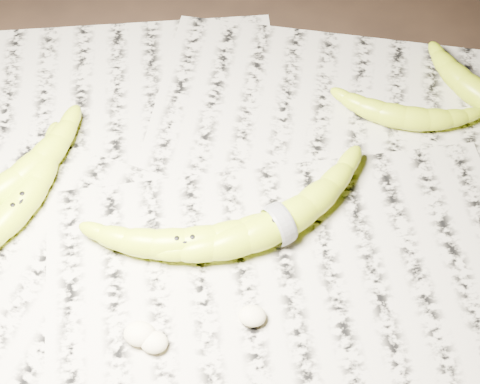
# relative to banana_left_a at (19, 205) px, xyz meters

# --- Properties ---
(ground) EXTENTS (3.00, 3.00, 0.00)m
(ground) POSITION_rel_banana_left_a_xyz_m (0.24, 0.02, -0.03)
(ground) COLOR black
(ground) RESTS_ON ground
(newspaper_patch) EXTENTS (0.90, 0.70, 0.01)m
(newspaper_patch) POSITION_rel_banana_left_a_xyz_m (0.21, 0.01, -0.02)
(newspaper_patch) COLOR #BAB39F
(newspaper_patch) RESTS_ON ground
(banana_left_a) EXTENTS (0.13, 0.22, 0.04)m
(banana_left_a) POSITION_rel_banana_left_a_xyz_m (0.00, 0.00, 0.00)
(banana_left_a) COLOR #CBE21C
(banana_left_a) RESTS_ON newspaper_patch
(banana_left_b) EXTENTS (0.17, 0.20, 0.04)m
(banana_left_b) POSITION_rel_banana_left_a_xyz_m (-0.01, 0.04, 0.00)
(banana_left_b) COLOR #CBE21C
(banana_left_b) RESTS_ON newspaper_patch
(banana_center) EXTENTS (0.22, 0.10, 0.04)m
(banana_center) POSITION_rel_banana_left_a_xyz_m (0.20, -0.03, 0.00)
(banana_center) COLOR #CBE21C
(banana_center) RESTS_ON newspaper_patch
(banana_taped) EXTENTS (0.24, 0.20, 0.04)m
(banana_taped) POSITION_rel_banana_left_a_xyz_m (0.31, 0.00, 0.00)
(banana_taped) COLOR #CBE21C
(banana_taped) RESTS_ON newspaper_patch
(banana_upper_a) EXTENTS (0.17, 0.07, 0.03)m
(banana_upper_a) POSITION_rel_banana_left_a_xyz_m (0.46, 0.18, -0.00)
(banana_upper_a) COLOR #CBE21C
(banana_upper_a) RESTS_ON newspaper_patch
(measuring_tape) EXTENTS (0.03, 0.04, 0.05)m
(measuring_tape) POSITION_rel_banana_left_a_xyz_m (0.31, 0.00, 0.00)
(measuring_tape) COLOR white
(measuring_tape) RESTS_ON newspaper_patch
(flesh_chunk_a) EXTENTS (0.03, 0.03, 0.02)m
(flesh_chunk_a) POSITION_rel_banana_left_a_xyz_m (0.17, -0.14, -0.01)
(flesh_chunk_a) COLOR beige
(flesh_chunk_a) RESTS_ON newspaper_patch
(flesh_chunk_b) EXTENTS (0.03, 0.03, 0.02)m
(flesh_chunk_b) POSITION_rel_banana_left_a_xyz_m (0.18, -0.15, -0.01)
(flesh_chunk_b) COLOR beige
(flesh_chunk_b) RESTS_ON newspaper_patch
(flesh_chunk_c) EXTENTS (0.03, 0.03, 0.02)m
(flesh_chunk_c) POSITION_rel_banana_left_a_xyz_m (0.29, -0.11, -0.01)
(flesh_chunk_c) COLOR beige
(flesh_chunk_c) RESTS_ON newspaper_patch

